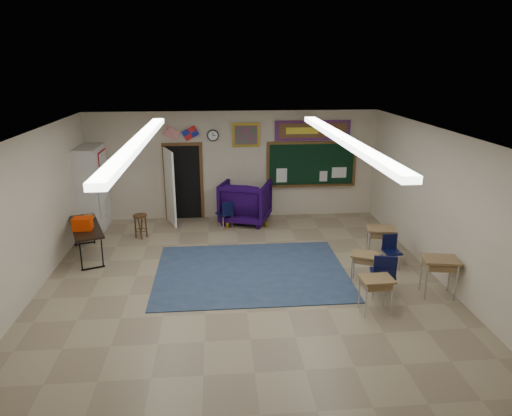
{
  "coord_description": "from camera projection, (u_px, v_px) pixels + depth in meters",
  "views": [
    {
      "loc": [
        -0.46,
        -7.97,
        4.26
      ],
      "look_at": [
        0.37,
        1.5,
        1.2
      ],
      "focal_mm": 32.0,
      "sensor_mm": 36.0,
      "label": 1
    }
  ],
  "objects": [
    {
      "name": "folding_table",
      "position": [
        87.0,
        240.0,
        10.37
      ],
      "size": [
        1.18,
        1.87,
        1.01
      ],
      "rotation": [
        0.0,
        0.0,
        0.36
      ],
      "color": "black",
      "rests_on": "floor"
    },
    {
      "name": "student_chair_desk_b",
      "position": [
        392.0,
        253.0,
        9.74
      ],
      "size": [
        0.39,
        0.39,
        0.73
      ],
      "primitive_type": null,
      "rotation": [
        0.0,
        0.0,
        0.07
      ],
      "color": "black",
      "rests_on": "floor"
    },
    {
      "name": "wall_clock",
      "position": [
        213.0,
        135.0,
        12.37
      ],
      "size": [
        0.32,
        0.05,
        0.32
      ],
      "color": "black",
      "rests_on": "back_wall"
    },
    {
      "name": "storage_cabinet",
      "position": [
        93.0,
        189.0,
        11.91
      ],
      "size": [
        0.59,
        1.25,
        2.2
      ],
      "color": "silver",
      "rests_on": "floor"
    },
    {
      "name": "student_chair_reading",
      "position": [
        225.0,
        214.0,
        12.14
      ],
      "size": [
        0.53,
        0.53,
        0.77
      ],
      "primitive_type": null,
      "rotation": [
        0.0,
        0.0,
        3.71
      ],
      "color": "black",
      "rests_on": "floor"
    },
    {
      "name": "wooden_stool",
      "position": [
        141.0,
        226.0,
        11.47
      ],
      "size": [
        0.34,
        0.34,
        0.61
      ],
      "color": "#4B2F16",
      "rests_on": "floor"
    },
    {
      "name": "student_desk_back_left",
      "position": [
        376.0,
        293.0,
        8.02
      ],
      "size": [
        0.58,
        0.45,
        0.67
      ],
      "rotation": [
        0.0,
        0.0,
        0.05
      ],
      "color": "olive",
      "rests_on": "floor"
    },
    {
      "name": "student_chair_desk_a",
      "position": [
        383.0,
        274.0,
        8.54
      ],
      "size": [
        0.55,
        0.55,
        0.92
      ],
      "primitive_type": null,
      "rotation": [
        0.0,
        0.0,
        2.92
      ],
      "color": "black",
      "rests_on": "floor"
    },
    {
      "name": "chalkboard",
      "position": [
        312.0,
        165.0,
        12.86
      ],
      "size": [
        2.55,
        0.14,
        1.3
      ],
      "color": "brown",
      "rests_on": "back_wall"
    },
    {
      "name": "area_rug",
      "position": [
        251.0,
        272.0,
        9.67
      ],
      "size": [
        4.0,
        3.0,
        0.02
      ],
      "primitive_type": "cube",
      "color": "#354966",
      "rests_on": "floor"
    },
    {
      "name": "wall_flags",
      "position": [
        181.0,
        131.0,
        12.23
      ],
      "size": [
        1.16,
        0.06,
        0.7
      ],
      "primitive_type": null,
      "color": "red",
      "rests_on": "back_wall"
    },
    {
      "name": "bulletin_board",
      "position": [
        313.0,
        130.0,
        12.56
      ],
      "size": [
        2.1,
        0.05,
        0.55
      ],
      "color": "#A50E1C",
      "rests_on": "back_wall"
    },
    {
      "name": "student_desk_front_right",
      "position": [
        380.0,
        242.0,
        10.18
      ],
      "size": [
        0.71,
        0.58,
        0.75
      ],
      "rotation": [
        0.0,
        0.0,
        -0.2
      ],
      "color": "olive",
      "rests_on": "floor"
    },
    {
      "name": "wingback_armchair",
      "position": [
        245.0,
        202.0,
        12.56
      ],
      "size": [
        1.59,
        1.62,
        1.17
      ],
      "primitive_type": "imported",
      "rotation": [
        0.0,
        0.0,
        2.81
      ],
      "color": "#190537",
      "rests_on": "floor"
    },
    {
      "name": "student_desk_back_right",
      "position": [
        439.0,
        275.0,
        8.58
      ],
      "size": [
        0.71,
        0.58,
        0.77
      ],
      "rotation": [
        0.0,
        0.0,
        -0.17
      ],
      "color": "olive",
      "rests_on": "floor"
    },
    {
      "name": "student_desk_front_left",
      "position": [
        365.0,
        267.0,
        9.07
      ],
      "size": [
        0.66,
        0.59,
        0.65
      ],
      "rotation": [
        0.0,
        0.0,
        -0.43
      ],
      "color": "olive",
      "rests_on": "floor"
    },
    {
      "name": "back_wall",
      "position": [
        234.0,
        165.0,
        12.71
      ],
      "size": [
        8.0,
        0.04,
        3.0
      ],
      "primitive_type": "cube",
      "color": "beige",
      "rests_on": "floor"
    },
    {
      "name": "front_wall",
      "position": [
        273.0,
        378.0,
        4.17
      ],
      "size": [
        8.0,
        0.04,
        3.0
      ],
      "primitive_type": "cube",
      "color": "beige",
      "rests_on": "floor"
    },
    {
      "name": "doorway",
      "position": [
        180.0,
        183.0,
        12.58
      ],
      "size": [
        1.1,
        0.89,
        2.16
      ],
      "color": "black",
      "rests_on": "back_wall"
    },
    {
      "name": "left_wall",
      "position": [
        19.0,
        224.0,
        8.11
      ],
      "size": [
        0.04,
        9.0,
        3.0
      ],
      "primitive_type": "cube",
      "color": "beige",
      "rests_on": "floor"
    },
    {
      "name": "ceiling",
      "position": [
        243.0,
        137.0,
        7.98
      ],
      "size": [
        8.0,
        9.0,
        0.04
      ],
      "primitive_type": "cube",
      "color": "beige",
      "rests_on": "back_wall"
    },
    {
      "name": "framed_art_print",
      "position": [
        246.0,
        135.0,
        12.44
      ],
      "size": [
        0.75,
        0.05,
        0.65
      ],
      "color": "#A3821F",
      "rests_on": "back_wall"
    },
    {
      "name": "right_wall",
      "position": [
        451.0,
        212.0,
        8.77
      ],
      "size": [
        0.04,
        9.0,
        3.0
      ],
      "primitive_type": "cube",
      "color": "beige",
      "rests_on": "floor"
    },
    {
      "name": "fluorescent_strips",
      "position": [
        243.0,
        141.0,
        8.0
      ],
      "size": [
        3.86,
        6.0,
        0.1
      ],
      "primitive_type": null,
      "color": "white",
      "rests_on": "ceiling"
    },
    {
      "name": "floor",
      "position": [
        244.0,
        290.0,
        8.9
      ],
      "size": [
        9.0,
        9.0,
        0.0
      ],
      "primitive_type": "plane",
      "color": "gray",
      "rests_on": "ground"
    }
  ]
}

